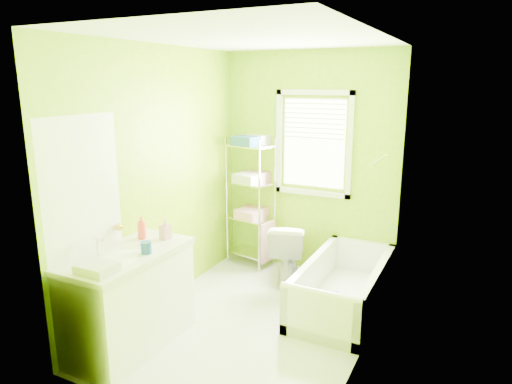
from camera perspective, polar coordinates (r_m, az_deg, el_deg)
The scene contains 9 objects.
ground at distance 4.58m, azimuth -0.21°, elevation -15.78°, with size 2.90×2.90×0.00m, color silver.
room_envelope at distance 4.05m, azimuth -0.23°, elevation 3.66°, with size 2.14×2.94×2.62m.
window at distance 5.32m, azimuth 7.22°, elevation 6.70°, with size 0.92×0.05×1.22m.
door at distance 4.02m, azimuth -20.33°, elevation -5.35°, with size 0.09×0.80×2.00m.
right_wall_decor at distance 3.74m, azimuth 13.96°, elevation -1.15°, with size 0.04×1.48×1.17m.
bathtub at distance 4.81m, azimuth 10.75°, elevation -12.30°, with size 0.73×1.57×0.51m.
toilet at distance 5.29m, azimuth 3.97°, elevation -7.38°, with size 0.39×0.69×0.70m, color white.
vanity at distance 4.14m, azimuth -15.56°, elevation -12.54°, with size 0.59×1.15×1.08m.
wire_shelf_unit at distance 5.56m, azimuth -0.47°, elevation 0.58°, with size 0.60×0.49×1.62m.
Camera 1 is at (1.79, -3.56, 2.25)m, focal length 32.00 mm.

